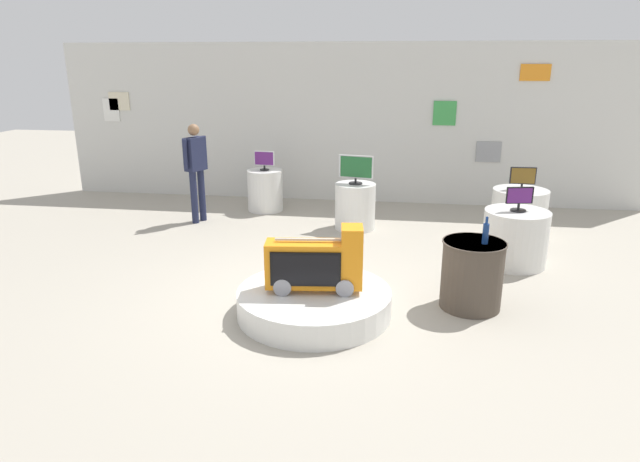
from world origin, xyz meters
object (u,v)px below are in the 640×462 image
Objects in this scene: shopper_browsing_near_truck at (196,165)px; tv_on_center_rear at (356,168)px; tv_on_far_right at (519,198)px; bottle_on_side_table at (486,233)px; display_pedestal_center_rear at (355,206)px; tv_on_right_rear at (523,178)px; display_pedestal_far_right at (515,238)px; display_pedestal_right_rear at (519,213)px; novelty_firetruck_tv at (316,265)px; display_pedestal_left_rear at (265,190)px; side_table_round at (472,274)px; tv_on_left_rear at (264,160)px; main_display_pedestal at (314,302)px.

tv_on_center_rear is at bearing -0.29° from shopper_browsing_near_truck.
tv_on_far_right is 1.18× the size of bottle_on_side_table.
tv_on_right_rear is (2.70, -0.05, 0.59)m from display_pedestal_center_rear.
display_pedestal_far_right is at bearing -30.75° from display_pedestal_center_rear.
tv_on_right_rear is 1.52m from display_pedestal_far_right.
novelty_firetruck_tv is at bearing -130.29° from display_pedestal_right_rear.
bottle_on_side_table is at bearing -48.31° from display_pedestal_left_rear.
display_pedestal_left_rear is 0.45× the size of shopper_browsing_near_truck.
tv_on_right_rear is at bearing 77.03° from display_pedestal_far_right.
display_pedestal_far_right is 1.73m from side_table_round.
display_pedestal_center_rear is 0.89× the size of display_pedestal_right_rear.
tv_on_center_rear reaches higher than bottle_on_side_table.
novelty_firetruck_tv is 4.43m from tv_on_right_rear.
shopper_browsing_near_truck reaches higher than tv_on_right_rear.
tv_on_left_rear is 0.44× the size of display_pedestal_far_right.
main_display_pedestal is 3.01× the size of tv_on_center_rear.
display_pedestal_right_rear is 2.38× the size of tv_on_far_right.
display_pedestal_left_rear is 1.35× the size of tv_on_center_rear.
bottle_on_side_table is at bearing -33.72° from shopper_browsing_near_truck.
tv_on_center_rear is 0.66× the size of display_pedestal_right_rear.
main_display_pedestal is 4.50× the size of tv_on_left_rear.
tv_on_center_rear is 0.65× the size of display_pedestal_far_right.
side_table_round is 5.37m from shopper_browsing_near_truck.
novelty_firetruck_tv is at bearing -92.66° from display_pedestal_center_rear.
side_table_round is at bearing -48.76° from display_pedestal_left_rear.
tv_on_far_right reaches higher than novelty_firetruck_tv.
tv_on_center_rear is (1.82, -0.96, 0.66)m from display_pedestal_left_rear.
display_pedestal_far_right is (2.57, 2.00, 0.25)m from main_display_pedestal.
shopper_browsing_near_truck is (-2.82, 0.01, 0.64)m from display_pedestal_center_rear.
main_display_pedestal is 1.87m from side_table_round.
display_pedestal_center_rear is 1.95× the size of tv_on_right_rear.
tv_on_far_right is (2.38, -1.42, -0.08)m from tv_on_center_rear.
display_pedestal_far_right reaches higher than main_display_pedestal.
novelty_firetruck_tv is 0.63× the size of shopper_browsing_near_truck.
shopper_browsing_near_truck is (-1.00, -0.94, 0.04)m from tv_on_left_rear.
display_pedestal_far_right is at bearing -29.37° from tv_on_left_rear.
bottle_on_side_table is at bearing -27.25° from side_table_round.
bottle_on_side_table is at bearing 11.99° from main_display_pedestal.
tv_on_far_right reaches higher than display_pedestal_far_right.
main_display_pedestal is at bearing -69.42° from display_pedestal_left_rear.
novelty_firetruck_tv reaches higher than side_table_round.
shopper_browsing_near_truck is (-5.52, 0.06, 0.64)m from display_pedestal_right_rear.
tv_on_far_right is (-0.32, -1.37, -0.01)m from tv_on_right_rear.
display_pedestal_far_right is at bearing 37.92° from main_display_pedestal.
shopper_browsing_near_truck reaches higher than tv_on_left_rear.
display_pedestal_left_rear is at bearing 43.31° from shopper_browsing_near_truck.
tv_on_center_rear is at bearing 149.24° from tv_on_far_right.
tv_on_left_rear reaches higher than bottle_on_side_table.
side_table_round is at bearing 152.75° from bottle_on_side_table.
side_table_round is (1.79, 0.45, 0.27)m from main_display_pedestal.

